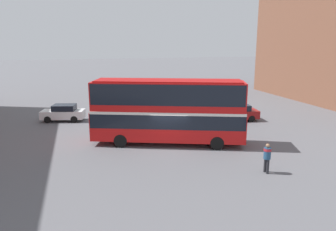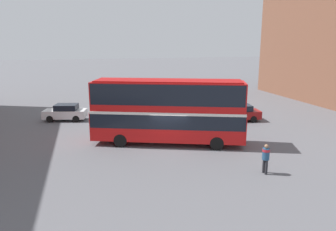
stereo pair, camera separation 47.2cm
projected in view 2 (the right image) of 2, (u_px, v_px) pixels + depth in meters
The scene contains 6 objects.
ground_plane at pixel (167, 148), 23.76m from camera, with size 240.00×240.00×0.00m, color #5B5B60.
double_decker_bus at pixel (168, 108), 24.12m from camera, with size 11.42×6.27×4.80m.
pedestrian_foreground at pixel (266, 156), 18.89m from camera, with size 0.45×0.45×1.78m.
parked_car_kerb_near at pixel (154, 101), 37.54m from camera, with size 4.24×2.68×1.57m.
parked_car_kerb_far at pixel (65, 112), 31.65m from camera, with size 4.27×2.60×1.59m.
parked_car_side_street at pixel (238, 113), 31.56m from camera, with size 4.46×2.44×1.55m.
Camera 2 is at (-5.60, -21.93, 7.60)m, focal length 35.00 mm.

